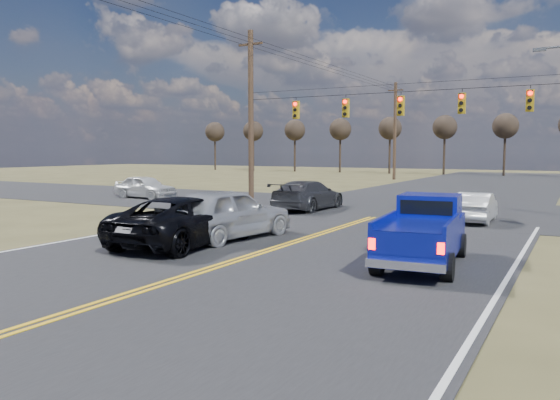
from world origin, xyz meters
The scene contains 12 objects.
ground centered at (0.00, 0.00, 0.00)m, with size 160.00×160.00×0.00m, color brown.
road_main centered at (0.00, 10.00, 0.00)m, with size 14.00×120.00×0.02m, color #28282B.
road_cross centered at (0.00, 18.00, 0.00)m, with size 120.00×12.00×0.02m, color #28282B.
signal_gantry centered at (0.50, 17.79, 5.06)m, with size 19.60×4.83×10.00m.
utility_poles centered at (0.00, 17.00, 5.23)m, with size 19.60×58.32×10.00m.
treeline centered at (0.00, 26.96, 5.70)m, with size 87.00×117.80×7.40m.
pickup_truck centered at (4.61, 4.94, 0.88)m, with size 2.30×4.97×1.81m.
silver_suv centered at (-2.36, 5.85, 0.90)m, with size 2.12×5.27×1.79m, color #AEB0B7.
black_suv centered at (-2.88, 4.30, 0.79)m, with size 2.62×5.68×1.58m, color black.
white_car_queue centered at (4.34, 14.68, 0.64)m, with size 1.35×3.87×1.27m, color #BCBCBC.
dgrey_car_queue centered at (-4.00, 15.50, 0.76)m, with size 2.12×5.22×1.52m, color #3A3B40.
cross_car_west centered at (-15.97, 16.45, 0.74)m, with size 4.32×1.74×1.47m, color silver.
Camera 1 is at (8.26, -9.47, 3.05)m, focal length 35.00 mm.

